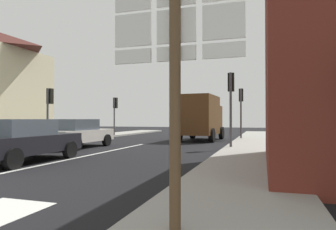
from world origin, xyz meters
The scene contains 12 objects.
ground_plane centered at (0.00, 10.00, 0.00)m, with size 80.00×80.00×0.00m, color black.
sidewalk_right centered at (6.29, 8.00, 0.07)m, with size 2.69×44.00×0.14m, color gray.
sidewalk_left centered at (-6.29, 8.00, 0.07)m, with size 2.69×44.00×0.14m, color gray.
lane_centre_stripe centered at (0.00, 6.00, 0.01)m, with size 0.16×12.00×0.01m, color silver.
sedan_near centered at (-1.06, 3.93, 0.76)m, with size 1.97×4.20×1.47m.
sedan_far centered at (-2.39, 9.04, 0.76)m, with size 2.08×4.26×1.47m.
delivery_truck centered at (2.62, 16.14, 1.65)m, with size 2.67×5.09×3.05m.
route_sign_post centered at (5.72, -0.80, 2.00)m, with size 1.66×0.14×3.20m.
traffic_light_far_right centered at (5.24, 17.56, 2.69)m, with size 0.30×0.49×3.64m.
traffic_light_near_right centered at (5.24, 10.59, 2.76)m, with size 0.30×0.49×3.73m.
traffic_light_near_left centered at (-5.24, 10.40, 2.42)m, with size 0.30×0.49×3.28m.
traffic_light_far_left centered at (-5.24, 18.63, 2.44)m, with size 0.30×0.49×3.30m.
Camera 1 is at (6.74, -4.32, 1.47)m, focal length 32.20 mm.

